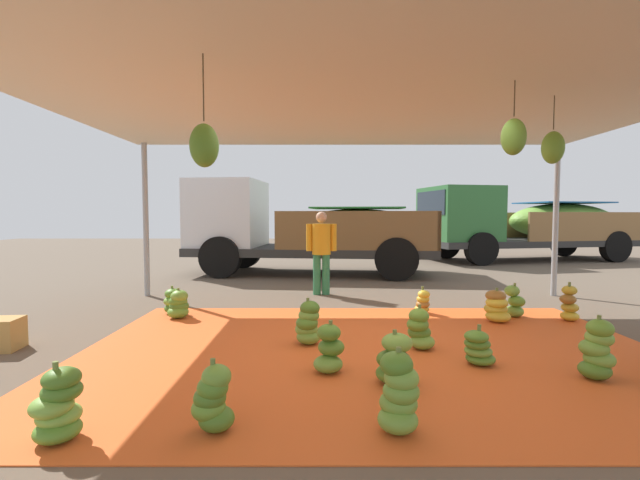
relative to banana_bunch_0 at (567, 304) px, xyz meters
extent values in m
plane|color=brown|center=(-2.96, 1.65, -0.24)|extent=(40.00, 40.00, 0.00)
cube|color=#E05B23|center=(-2.96, -1.35, -0.24)|extent=(6.39, 4.34, 0.01)
cylinder|color=#9EA0A5|center=(-6.76, 1.95, 1.17)|extent=(0.10, 0.10, 2.83)
cylinder|color=#9EA0A5|center=(0.84, 1.95, 1.17)|extent=(0.10, 0.10, 2.83)
cube|color=beige|center=(-2.96, -1.35, 2.62)|extent=(8.00, 7.00, 0.06)
cylinder|color=#4C422D|center=(-4.49, -2.40, 2.31)|extent=(0.01, 0.01, 0.55)
ellipsoid|color=#518428|center=(-4.49, -2.40, 1.84)|extent=(0.24, 0.24, 0.36)
cylinder|color=#4C422D|center=(-0.93, -1.16, 2.40)|extent=(0.01, 0.01, 0.37)
ellipsoid|color=#60932D|center=(-0.93, -1.16, 2.01)|extent=(0.24, 0.24, 0.36)
cylinder|color=#4C422D|center=(-1.61, -1.70, 2.41)|extent=(0.01, 0.01, 0.35)
ellipsoid|color=#60932D|center=(-1.61, -1.70, 2.04)|extent=(0.24, 0.24, 0.36)
ellipsoid|color=gold|center=(0.01, 0.00, -0.16)|extent=(0.25, 0.25, 0.14)
ellipsoid|color=gold|center=(0.01, 0.01, -0.04)|extent=(0.32, 0.32, 0.14)
ellipsoid|color=#996628|center=(-0.03, -0.02, 0.08)|extent=(0.28, 0.28, 0.14)
ellipsoid|color=gold|center=(0.00, 0.01, 0.20)|extent=(0.26, 0.26, 0.14)
cylinder|color=olive|center=(-0.01, -0.01, 0.26)|extent=(0.04, 0.04, 0.12)
ellipsoid|color=#477523|center=(-4.24, -3.10, -0.15)|extent=(0.32, 0.32, 0.17)
ellipsoid|color=#60932D|center=(-4.30, -3.11, -0.07)|extent=(0.32, 0.32, 0.17)
ellipsoid|color=#477523|center=(-4.29, -3.10, 0.00)|extent=(0.28, 0.28, 0.17)
ellipsoid|color=#518428|center=(-4.26, -3.11, 0.08)|extent=(0.30, 0.30, 0.17)
ellipsoid|color=#6B9E38|center=(-4.24, -3.11, 0.15)|extent=(0.27, 0.27, 0.17)
cylinder|color=olive|center=(-4.27, -3.08, 0.21)|extent=(0.04, 0.04, 0.12)
ellipsoid|color=#6B9E38|center=(-3.45, -2.00, -0.15)|extent=(0.38, 0.38, 0.16)
ellipsoid|color=#518428|center=(-3.42, -1.95, 0.00)|extent=(0.32, 0.32, 0.16)
ellipsoid|color=#518428|center=(-3.44, -1.97, 0.14)|extent=(0.32, 0.32, 0.16)
cylinder|color=olive|center=(-3.42, -1.97, 0.20)|extent=(0.04, 0.04, 0.12)
ellipsoid|color=#477523|center=(-5.74, 0.46, -0.15)|extent=(0.35, 0.35, 0.16)
ellipsoid|color=#75A83D|center=(-5.76, 0.44, -0.04)|extent=(0.32, 0.32, 0.16)
ellipsoid|color=#518428|center=(-5.76, 0.45, 0.07)|extent=(0.34, 0.34, 0.16)
cylinder|color=olive|center=(-5.77, 0.46, 0.13)|extent=(0.04, 0.04, 0.12)
ellipsoid|color=#477523|center=(-1.02, -2.16, -0.15)|extent=(0.37, 0.37, 0.17)
ellipsoid|color=#6B9E38|center=(-0.97, -2.14, -0.05)|extent=(0.31, 0.31, 0.17)
ellipsoid|color=#6B9E38|center=(-1.01, -2.12, 0.04)|extent=(0.32, 0.32, 0.17)
ellipsoid|color=#75A83D|center=(-0.96, -2.12, 0.14)|extent=(0.33, 0.33, 0.17)
ellipsoid|color=#60932D|center=(-0.98, -2.15, 0.23)|extent=(0.28, 0.28, 0.17)
cylinder|color=olive|center=(-0.99, -2.15, 0.29)|extent=(0.04, 0.04, 0.12)
ellipsoid|color=#6B9E38|center=(-2.99, -3.12, -0.14)|extent=(0.39, 0.39, 0.18)
ellipsoid|color=#6B9E38|center=(-2.98, -3.07, -0.05)|extent=(0.28, 0.28, 0.18)
ellipsoid|color=#6B9E38|center=(-2.96, -3.10, 0.05)|extent=(0.32, 0.32, 0.18)
ellipsoid|color=#75A83D|center=(-2.96, -3.10, 0.14)|extent=(0.26, 0.26, 0.18)
ellipsoid|color=#518428|center=(-3.00, -3.10, 0.24)|extent=(0.32, 0.32, 0.18)
cylinder|color=olive|center=(-2.98, -3.10, 0.30)|extent=(0.04, 0.04, 0.12)
ellipsoid|color=#60932D|center=(-5.59, 0.15, -0.14)|extent=(0.42, 0.42, 0.18)
ellipsoid|color=#477523|center=(-5.58, 0.19, -0.07)|extent=(0.40, 0.40, 0.18)
ellipsoid|color=#518428|center=(-5.59, 0.19, 0.01)|extent=(0.36, 0.36, 0.18)
ellipsoid|color=#6B9E38|center=(-5.57, 0.17, 0.09)|extent=(0.34, 0.34, 0.18)
cylinder|color=olive|center=(-5.58, 0.17, 0.15)|extent=(0.04, 0.04, 0.12)
ellipsoid|color=#518428|center=(-1.92, -1.78, -0.17)|extent=(0.34, 0.34, 0.12)
ellipsoid|color=#6B9E38|center=(-1.94, -1.78, -0.09)|extent=(0.37, 0.37, 0.12)
ellipsoid|color=#518428|center=(-1.96, -1.79, -0.02)|extent=(0.32, 0.32, 0.12)
ellipsoid|color=#518428|center=(-1.98, -1.81, 0.06)|extent=(0.33, 0.33, 0.12)
cylinder|color=olive|center=(-1.95, -1.81, 0.12)|extent=(0.04, 0.04, 0.12)
ellipsoid|color=#518428|center=(-5.26, -3.23, -0.16)|extent=(0.31, 0.31, 0.15)
ellipsoid|color=#75A83D|center=(-5.27, -3.20, -0.07)|extent=(0.28, 0.28, 0.15)
ellipsoid|color=#75A83D|center=(-5.29, -3.25, 0.01)|extent=(0.37, 0.37, 0.15)
ellipsoid|color=#477523|center=(-5.24, -3.21, 0.09)|extent=(0.35, 0.35, 0.15)
ellipsoid|color=#477523|center=(-5.24, -3.21, 0.18)|extent=(0.29, 0.29, 0.15)
cylinder|color=olive|center=(-5.27, -3.23, 0.24)|extent=(0.04, 0.04, 0.12)
ellipsoid|color=#6B9E38|center=(-3.66, -1.10, -0.15)|extent=(0.34, 0.34, 0.17)
ellipsoid|color=#75A83D|center=(-3.68, -1.08, -0.06)|extent=(0.30, 0.30, 0.17)
ellipsoid|color=#518428|center=(-3.68, -1.13, 0.02)|extent=(0.36, 0.36, 0.17)
ellipsoid|color=#6B9E38|center=(-3.65, -1.11, 0.11)|extent=(0.28, 0.28, 0.17)
ellipsoid|color=#477523|center=(-3.64, -1.11, 0.19)|extent=(0.32, 0.32, 0.17)
cylinder|color=olive|center=(-3.67, -1.11, 0.25)|extent=(0.04, 0.04, 0.12)
ellipsoid|color=#75A83D|center=(-2.38, -1.28, -0.15)|extent=(0.37, 0.37, 0.17)
ellipsoid|color=#518428|center=(-2.41, -1.24, -0.05)|extent=(0.36, 0.36, 0.17)
ellipsoid|color=#60932D|center=(-2.44, -1.29, 0.05)|extent=(0.33, 0.33, 0.17)
ellipsoid|color=#60932D|center=(-2.43, -1.29, 0.14)|extent=(0.24, 0.24, 0.17)
cylinder|color=olive|center=(-2.41, -1.26, 0.20)|extent=(0.04, 0.04, 0.12)
ellipsoid|color=gold|center=(-1.03, -0.07, -0.15)|extent=(0.36, 0.36, 0.16)
ellipsoid|color=gold|center=(-1.04, -0.01, -0.06)|extent=(0.41, 0.41, 0.16)
ellipsoid|color=gold|center=(-1.04, -0.04, 0.03)|extent=(0.39, 0.39, 0.16)
ellipsoid|color=#996628|center=(-1.05, -0.01, 0.13)|extent=(0.39, 0.39, 0.16)
cylinder|color=olive|center=(-1.04, -0.04, 0.19)|extent=(0.04, 0.04, 0.12)
ellipsoid|color=#518428|center=(-2.86, -2.25, -0.15)|extent=(0.47, 0.47, 0.17)
ellipsoid|color=#477523|center=(-2.88, -2.29, -0.01)|extent=(0.43, 0.43, 0.17)
ellipsoid|color=#75A83D|center=(-2.85, -2.27, 0.14)|extent=(0.33, 0.33, 0.17)
cylinder|color=olive|center=(-2.87, -2.28, 0.20)|extent=(0.04, 0.04, 0.12)
ellipsoid|color=#75A83D|center=(-0.66, 0.24, -0.15)|extent=(0.35, 0.35, 0.17)
ellipsoid|color=#60932D|center=(-0.64, 0.22, 0.00)|extent=(0.30, 0.30, 0.17)
ellipsoid|color=#75A83D|center=(-0.70, 0.26, 0.15)|extent=(0.27, 0.27, 0.17)
cylinder|color=olive|center=(-0.67, 0.23, 0.21)|extent=(0.04, 0.04, 0.12)
ellipsoid|color=gold|center=(-1.97, 0.48, -0.17)|extent=(0.22, 0.22, 0.13)
ellipsoid|color=#996628|center=(-1.96, 0.46, -0.09)|extent=(0.26, 0.26, 0.13)
ellipsoid|color=gold|center=(-1.96, 0.46, -0.01)|extent=(0.27, 0.27, 0.13)
ellipsoid|color=gold|center=(-1.95, 0.45, 0.06)|extent=(0.26, 0.26, 0.13)
cylinder|color=olive|center=(-1.96, 0.47, 0.12)|extent=(0.04, 0.04, 0.12)
cube|color=#2D2D2D|center=(-3.74, 5.01, 0.36)|extent=(6.32, 2.83, 0.20)
cube|color=silver|center=(-5.93, 5.24, 1.31)|extent=(1.92, 2.20, 1.70)
cube|color=#232D38|center=(-6.80, 5.33, 1.65)|extent=(0.21, 1.76, 0.75)
cube|color=brown|center=(-2.69, 3.83, 0.91)|extent=(3.78, 0.47, 0.90)
cube|color=brown|center=(-2.47, 5.95, 0.91)|extent=(3.78, 0.47, 0.90)
cube|color=brown|center=(-0.73, 4.69, 0.91)|extent=(0.31, 2.20, 0.90)
ellipsoid|color=#6B9E38|center=(-2.58, 4.89, 0.94)|extent=(3.52, 2.19, 0.96)
cube|color=#237533|center=(-2.58, 4.89, 1.44)|extent=(2.44, 1.91, 0.04)
cylinder|color=black|center=(-5.91, 4.23, 0.26)|extent=(1.02, 0.38, 1.00)
cylinder|color=black|center=(-5.70, 6.22, 0.26)|extent=(1.02, 0.38, 1.00)
cylinder|color=black|center=(-1.77, 3.79, 0.26)|extent=(1.02, 0.38, 1.00)
cylinder|color=black|center=(-1.56, 5.79, 0.26)|extent=(1.02, 0.38, 1.00)
cube|color=#2D2D2D|center=(3.41, 8.32, 0.36)|extent=(7.32, 3.73, 0.20)
cube|color=#2D6B33|center=(0.94, 7.82, 1.31)|extent=(2.35, 2.55, 1.70)
cube|color=#232D38|center=(-0.03, 7.63, 1.65)|extent=(0.40, 1.89, 0.75)
cube|color=olive|center=(4.94, 7.44, 0.91)|extent=(4.26, 0.93, 0.90)
cube|color=olive|center=(4.48, 9.72, 0.91)|extent=(4.26, 0.93, 0.90)
cube|color=olive|center=(6.79, 9.00, 0.91)|extent=(0.55, 2.37, 0.90)
ellipsoid|color=#75A83D|center=(4.71, 8.58, 1.06)|extent=(4.13, 2.73, 1.20)
cube|color=#19569E|center=(4.71, 8.58, 1.68)|extent=(2.91, 2.30, 0.04)
cylinder|color=black|center=(1.30, 6.77, 0.26)|extent=(1.04, 0.47, 1.00)
cylinder|color=black|center=(0.86, 8.93, 0.26)|extent=(1.04, 0.47, 1.00)
cylinder|color=black|center=(5.95, 7.71, 0.26)|extent=(1.04, 0.47, 1.00)
cylinder|color=black|center=(5.52, 9.87, 0.26)|extent=(1.04, 0.47, 1.00)
cylinder|color=#337A4C|center=(-3.58, 2.07, 0.14)|extent=(0.14, 0.14, 0.77)
cylinder|color=#337A4C|center=(-3.41, 2.07, 0.14)|extent=(0.14, 0.14, 0.77)
cylinder|color=orange|center=(-3.50, 2.07, 0.81)|extent=(0.35, 0.35, 0.57)
cylinder|color=orange|center=(-3.73, 2.07, 0.84)|extent=(0.11, 0.11, 0.51)
cylinder|color=orange|center=(-3.27, 2.07, 0.84)|extent=(0.11, 0.11, 0.51)
sphere|color=tan|center=(-3.50, 2.07, 1.22)|extent=(0.21, 0.21, 0.21)
camera|label=1|loc=(-3.53, -5.99, 1.26)|focal=24.09mm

